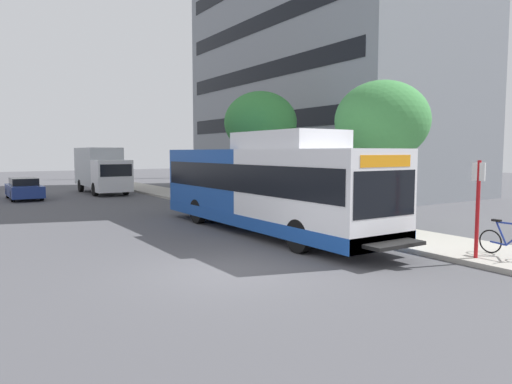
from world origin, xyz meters
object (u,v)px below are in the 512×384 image
(street_tree_near_stop, at_px, (382,121))
(box_truck_background, at_px, (101,169))
(transit_bus, at_px, (265,186))
(bus_stop_sign_pole, at_px, (478,202))
(street_tree_mid_block, at_px, (260,123))
(parked_car_far_lane, at_px, (24,189))
(bicycle_parked, at_px, (510,241))

(street_tree_near_stop, height_order, box_truck_background, street_tree_near_stop)
(transit_bus, relative_size, bus_stop_sign_pole, 4.71)
(transit_bus, xyz_separation_m, box_truck_background, (-0.69, 19.98, 0.04))
(bus_stop_sign_pole, height_order, box_truck_background, box_truck_background)
(street_tree_mid_block, height_order, box_truck_background, street_tree_mid_block)
(parked_car_far_lane, relative_size, box_truck_background, 0.64)
(transit_bus, xyz_separation_m, bus_stop_sign_pole, (2.04, -7.06, -0.05))
(street_tree_mid_block, xyz_separation_m, box_truck_background, (-4.80, 13.45, -2.74))
(transit_bus, bearing_deg, street_tree_mid_block, 57.78)
(bus_stop_sign_pole, distance_m, parked_car_far_lane, 26.45)
(street_tree_mid_block, bearing_deg, bus_stop_sign_pole, -98.67)
(street_tree_near_stop, distance_m, box_truck_background, 22.52)
(box_truck_background, bearing_deg, street_tree_near_stop, -77.93)
(transit_bus, bearing_deg, bicycle_parked, -68.68)
(transit_bus, height_order, bus_stop_sign_pole, transit_bus)
(bus_stop_sign_pole, relative_size, street_tree_near_stop, 0.47)
(street_tree_near_stop, xyz_separation_m, box_truck_background, (-4.68, 21.90, -2.36))
(transit_bus, bearing_deg, bus_stop_sign_pole, -73.86)
(street_tree_mid_block, bearing_deg, parked_car_far_lane, 130.88)
(transit_bus, height_order, parked_car_far_lane, transit_bus)
(transit_bus, distance_m, street_tree_near_stop, 5.04)
(street_tree_mid_block, bearing_deg, bicycle_parked, -94.86)
(bicycle_parked, distance_m, street_tree_mid_block, 14.61)
(transit_bus, bearing_deg, street_tree_near_stop, -25.65)
(street_tree_near_stop, height_order, street_tree_mid_block, street_tree_mid_block)
(bicycle_parked, relative_size, street_tree_mid_block, 0.29)
(bus_stop_sign_pole, bearing_deg, transit_bus, 106.14)
(transit_bus, distance_m, bicycle_parked, 8.12)
(box_truck_background, bearing_deg, bus_stop_sign_pole, -84.24)
(bicycle_parked, xyz_separation_m, street_tree_near_stop, (1.07, 5.57, 3.54))
(street_tree_near_stop, height_order, parked_car_far_lane, street_tree_near_stop)
(transit_bus, xyz_separation_m, street_tree_near_stop, (3.99, -1.92, 2.40))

